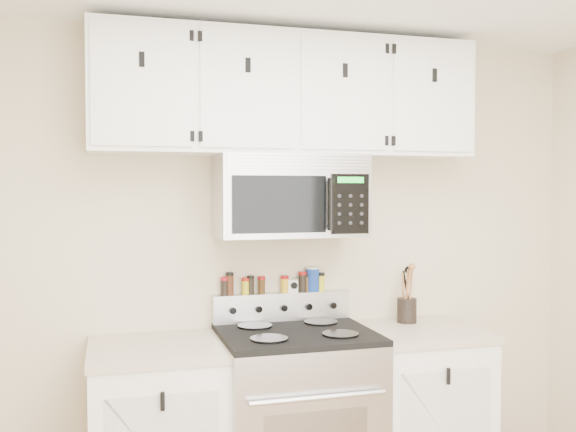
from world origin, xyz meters
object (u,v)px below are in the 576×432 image
at_px(utensil_crock, 407,308).
at_px(salt_canister, 313,279).
at_px(microwave, 290,196).
at_px(range, 296,421).

bearing_deg(utensil_crock, salt_canister, 167.55).
bearing_deg(microwave, utensil_crock, 3.43).
bearing_deg(utensil_crock, range, -166.37).
height_order(microwave, utensil_crock, microwave).
distance_m(utensil_crock, salt_canister, 0.55).
height_order(range, utensil_crock, utensil_crock).
xyz_separation_m(utensil_crock, salt_canister, (-0.52, 0.11, 0.17)).
bearing_deg(microwave, salt_canister, 41.31).
distance_m(range, salt_canister, 0.76).
distance_m(range, microwave, 1.15).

